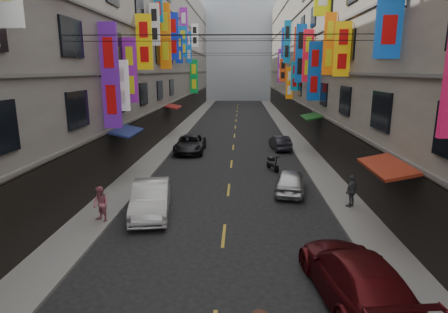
# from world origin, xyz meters

# --- Properties ---
(sidewalk_left) EXTENTS (2.00, 90.00, 0.12)m
(sidewalk_left) POSITION_xyz_m (-6.00, 42.00, 0.06)
(sidewalk_left) COLOR slate
(sidewalk_left) RESTS_ON ground
(sidewalk_right) EXTENTS (2.00, 90.00, 0.12)m
(sidewalk_right) POSITION_xyz_m (6.00, 42.00, 0.06)
(sidewalk_right) COLOR slate
(sidewalk_right) RESTS_ON ground
(building_row_left) EXTENTS (10.14, 90.00, 19.00)m
(building_row_left) POSITION_xyz_m (-11.99, 42.00, 9.49)
(building_row_left) COLOR gray
(building_row_left) RESTS_ON ground
(building_row_right) EXTENTS (10.14, 90.00, 19.00)m
(building_row_right) POSITION_xyz_m (11.99, 42.00, 9.49)
(building_row_right) COLOR gray
(building_row_right) RESTS_ON ground
(haze_block) EXTENTS (18.00, 8.00, 22.00)m
(haze_block) POSITION_xyz_m (0.00, 92.00, 11.00)
(haze_block) COLOR #A5AEB8
(haze_block) RESTS_ON ground
(shop_signage) EXTENTS (14.00, 55.00, 12.04)m
(shop_signage) POSITION_xyz_m (-0.12, 35.34, 9.01)
(shop_signage) COLOR #0E25A5
(shop_signage) RESTS_ON ground
(street_awnings) EXTENTS (13.99, 35.20, 0.41)m
(street_awnings) POSITION_xyz_m (-1.26, 26.00, 3.00)
(street_awnings) COLOR #134A1B
(street_awnings) RESTS_ON ground
(overhead_cables) EXTENTS (14.00, 38.04, 1.24)m
(overhead_cables) POSITION_xyz_m (0.00, 30.00, 8.80)
(overhead_cables) COLOR black
(overhead_cables) RESTS_ON ground
(lane_markings) EXTENTS (0.12, 80.20, 0.01)m
(lane_markings) POSITION_xyz_m (0.00, 39.00, 0.00)
(lane_markings) COLOR gold
(lane_markings) RESTS_ON ground
(scooter_far_right) EXTENTS (0.78, 1.74, 1.14)m
(scooter_far_right) POSITION_xyz_m (2.80, 28.35, 0.44)
(scooter_far_right) COLOR black
(scooter_far_right) RESTS_ON ground
(car_left_mid) EXTENTS (2.35, 4.86, 1.53)m
(car_left_mid) POSITION_xyz_m (-3.50, 20.18, 0.77)
(car_left_mid) COLOR silver
(car_left_mid) RESTS_ON ground
(car_left_far) EXTENTS (2.39, 5.04, 1.39)m
(car_left_far) POSITION_xyz_m (-3.48, 33.78, 0.69)
(car_left_far) COLOR black
(car_left_far) RESTS_ON ground
(car_right_near) EXTENTS (2.82, 5.52, 1.53)m
(car_right_near) POSITION_xyz_m (4.00, 13.77, 0.77)
(car_right_near) COLOR #500D11
(car_right_near) RESTS_ON ground
(car_right_mid) EXTENTS (2.18, 4.09, 1.32)m
(car_right_mid) POSITION_xyz_m (3.40, 23.69, 0.66)
(car_right_mid) COLOR silver
(car_right_mid) RESTS_ON ground
(car_right_far) EXTENTS (1.72, 3.79, 1.21)m
(car_right_far) POSITION_xyz_m (4.00, 35.24, 0.60)
(car_right_far) COLOR #282830
(car_right_far) RESTS_ON ground
(pedestrian_lfar) EXTENTS (0.92, 0.85, 1.57)m
(pedestrian_lfar) POSITION_xyz_m (-5.40, 18.96, 0.90)
(pedestrian_lfar) COLOR #C4687B
(pedestrian_lfar) RESTS_ON sidewalk_left
(pedestrian_rfar) EXTENTS (1.04, 1.02, 1.59)m
(pedestrian_rfar) POSITION_xyz_m (6.02, 21.28, 0.91)
(pedestrian_rfar) COLOR #555557
(pedestrian_rfar) RESTS_ON sidewalk_right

